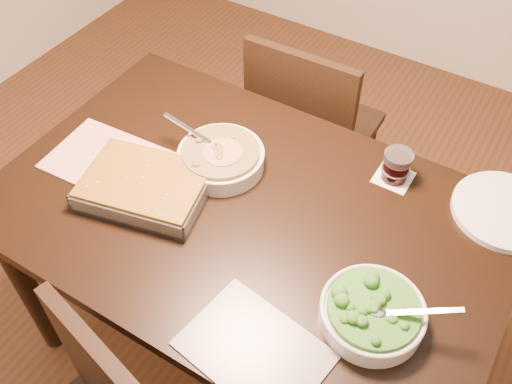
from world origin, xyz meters
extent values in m
plane|color=#432C13|center=(0.00, 0.00, 0.00)|extent=(4.00, 4.00, 0.00)
cube|color=black|center=(0.00, 0.00, 0.73)|extent=(1.40, 0.90, 0.04)
cube|color=black|center=(0.00, 0.00, 0.66)|extent=(1.26, 0.76, 0.08)
cylinder|color=black|center=(-0.62, -0.37, 0.35)|extent=(0.07, 0.07, 0.71)
cylinder|color=black|center=(-0.62, 0.37, 0.35)|extent=(0.07, 0.07, 0.71)
cylinder|color=black|center=(0.62, 0.37, 0.35)|extent=(0.07, 0.07, 0.71)
cube|color=#C6383C|center=(-0.46, -0.05, 0.75)|extent=(0.35, 0.26, 0.01)
cube|color=#282931|center=(0.23, -0.34, 0.75)|extent=(0.35, 0.27, 0.01)
cube|color=white|center=(0.29, 0.33, 0.75)|extent=(0.10, 0.10, 0.00)
cylinder|color=silver|center=(-0.16, 0.11, 0.77)|extent=(0.25, 0.25, 0.05)
torus|color=silver|center=(-0.16, 0.11, 0.80)|extent=(0.25, 0.25, 0.01)
cylinder|color=#37270F|center=(-0.16, 0.11, 0.81)|extent=(0.22, 0.22, 0.02)
cube|color=silver|center=(-0.23, 0.11, 0.82)|extent=(0.16, 0.02, 0.05)
cylinder|color=maroon|center=(-0.15, 0.10, 0.82)|extent=(0.12, 0.12, 0.00)
cylinder|color=silver|center=(0.42, -0.13, 0.77)|extent=(0.24, 0.24, 0.05)
torus|color=silver|center=(0.42, -0.13, 0.80)|extent=(0.25, 0.25, 0.01)
cylinder|color=#1D5012|center=(0.42, -0.13, 0.81)|extent=(0.22, 0.22, 0.02)
cube|color=silver|center=(0.49, -0.10, 0.82)|extent=(0.15, 0.08, 0.05)
cube|color=silver|center=(-0.28, -0.09, 0.75)|extent=(0.39, 0.32, 0.01)
cube|color=#55350C|center=(-0.28, -0.09, 0.78)|extent=(0.37, 0.30, 0.05)
cube|color=silver|center=(-0.30, 0.03, 0.78)|extent=(0.33, 0.08, 0.05)
cube|color=silver|center=(-0.25, -0.21, 0.78)|extent=(0.33, 0.08, 0.05)
cube|color=silver|center=(-0.11, -0.05, 0.78)|extent=(0.06, 0.25, 0.05)
cube|color=silver|center=(-0.44, -0.13, 0.78)|extent=(0.06, 0.25, 0.05)
cylinder|color=black|center=(0.29, 0.33, 0.79)|extent=(0.07, 0.07, 0.07)
cylinder|color=silver|center=(0.29, 0.33, 0.83)|extent=(0.08, 0.08, 0.02)
cylinder|color=silver|center=(0.60, 0.36, 0.76)|extent=(0.28, 0.28, 0.02)
cube|color=black|center=(-0.14, 0.73, 0.43)|extent=(0.43, 0.43, 0.04)
cylinder|color=black|center=(0.03, 0.92, 0.20)|extent=(0.04, 0.04, 0.41)
cylinder|color=black|center=(0.04, 0.56, 0.20)|extent=(0.04, 0.04, 0.41)
cylinder|color=black|center=(-0.32, 0.91, 0.20)|extent=(0.04, 0.04, 0.41)
cylinder|color=black|center=(-0.31, 0.55, 0.20)|extent=(0.04, 0.04, 0.41)
cube|color=black|center=(-0.14, 0.55, 0.66)|extent=(0.42, 0.04, 0.45)
camera|label=1|loc=(0.54, -0.84, 1.94)|focal=40.00mm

